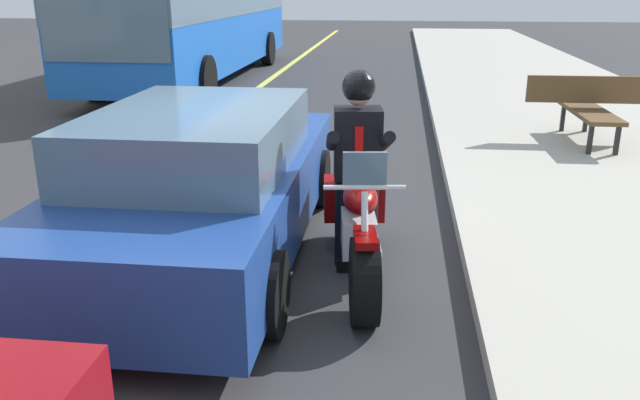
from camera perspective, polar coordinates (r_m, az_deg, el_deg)
The scene contains 7 objects.
ground_plane at distance 6.21m, azimuth -6.41°, elevation -4.41°, with size 80.00×80.00×0.00m, color #333335.
lane_center_stripe at distance 6.93m, azimuth -22.76°, elevation -3.28°, with size 60.00×0.16×0.01m, color #E5DB4C.
motorcycle_main at distance 5.53m, azimuth 3.37°, elevation -2.24°, with size 2.22×0.77×1.26m.
rider_main at distance 5.53m, azimuth 3.33°, elevation 4.12°, with size 0.67×0.60×1.74m.
bus_near at distance 17.64m, azimuth -10.86°, elevation 16.49°, with size 11.05×2.70×3.30m.
car_dark at distance 5.97m, azimuth -10.10°, elevation 1.49°, with size 4.60×1.92×1.40m.
bench_sidewalk at distance 10.52m, azimuth 22.61°, elevation 7.84°, with size 1.81×1.80×0.95m.
Camera 1 is at (5.56, 1.37, 2.41)m, focal length 36.37 mm.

